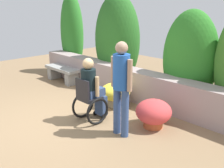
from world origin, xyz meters
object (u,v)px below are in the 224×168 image
at_px(stone_bench, 63,72).
at_px(flower_pot_terracotta_by_wall, 115,93).
at_px(person_standing_companion, 121,83).
at_px(flower_pot_purple_near, 154,113).
at_px(person_in_wheelchair, 91,92).

xyz_separation_m(stone_bench, flower_pot_terracotta_by_wall, (2.59, -0.25, 0.03)).
bearing_deg(person_standing_companion, stone_bench, 165.59).
bearing_deg(stone_bench, flower_pot_purple_near, -0.58).
height_order(stone_bench, person_standing_companion, person_standing_companion).
bearing_deg(flower_pot_purple_near, flower_pot_terracotta_by_wall, 170.07).
relative_size(person_standing_companion, flower_pot_purple_near, 2.47).
relative_size(stone_bench, person_in_wheelchair, 1.00).
height_order(person_in_wheelchair, person_standing_companion, person_standing_companion).
distance_m(person_in_wheelchair, person_standing_companion, 0.94).
bearing_deg(person_in_wheelchair, flower_pot_terracotta_by_wall, 93.26).
xyz_separation_m(person_standing_companion, flower_pot_purple_near, (0.23, 0.68, -0.71)).
relative_size(person_standing_companion, flower_pot_terracotta_by_wall, 2.48).
relative_size(flower_pot_purple_near, flower_pot_terracotta_by_wall, 1.00).
bearing_deg(flower_pot_purple_near, person_standing_companion, -108.74).
distance_m(stone_bench, flower_pot_purple_near, 3.92).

